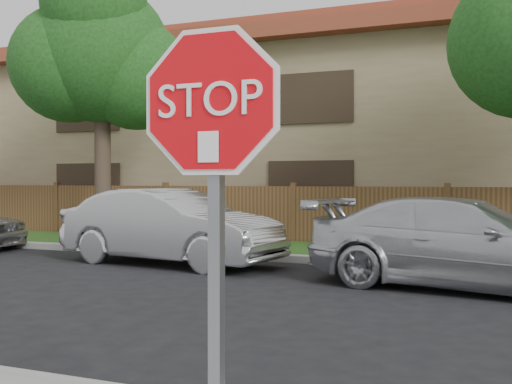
% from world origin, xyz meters
% --- Properties ---
extents(far_curb, '(70.00, 0.30, 0.15)m').
position_xyz_m(far_curb, '(0.00, 8.15, 0.07)').
color(far_curb, gray).
rests_on(far_curb, ground).
extents(grass_strip, '(70.00, 3.00, 0.12)m').
position_xyz_m(grass_strip, '(0.00, 9.80, 0.06)').
color(grass_strip, '#1E4714').
rests_on(grass_strip, ground).
extents(fence, '(70.00, 0.12, 1.60)m').
position_xyz_m(fence, '(0.00, 11.40, 0.80)').
color(fence, '#4E351B').
rests_on(fence, ground).
extents(apartment_building, '(35.20, 9.20, 7.20)m').
position_xyz_m(apartment_building, '(0.00, 17.00, 3.53)').
color(apartment_building, '#937A5B').
rests_on(apartment_building, ground).
extents(tree_left, '(4.80, 3.90, 7.78)m').
position_xyz_m(tree_left, '(-8.98, 9.57, 5.22)').
color(tree_left, '#382B21').
rests_on(tree_left, ground).
extents(stop_sign, '(1.01, 0.13, 2.55)m').
position_xyz_m(stop_sign, '(-0.23, -1.48, 1.83)').
color(stop_sign, gray).
rests_on(stop_sign, sidewalk_near).
extents(sedan_left, '(5.01, 2.34, 1.59)m').
position_xyz_m(sedan_left, '(-5.23, 6.86, 0.79)').
color(sedan_left, silver).
rests_on(sedan_left, ground).
extents(sedan_right, '(5.38, 2.84, 1.49)m').
position_xyz_m(sedan_right, '(0.63, 6.16, 0.74)').
color(sedan_right, silver).
rests_on(sedan_right, ground).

